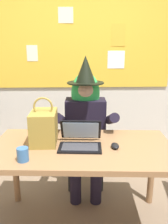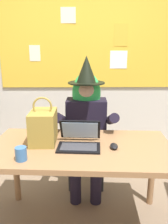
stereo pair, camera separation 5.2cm
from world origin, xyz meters
name	(u,v)px [view 1 (the left image)]	position (x,y,z in m)	size (l,w,h in m)	color
wall_back_bulletin	(85,59)	(0.00, 1.78, 1.34)	(6.09, 1.83, 2.66)	beige
desk_main	(82,156)	(-0.09, 0.13, 0.65)	(1.49, 0.86, 0.74)	#8E6642
chair_at_desk	(85,139)	(-0.03, 0.88, 0.50)	(0.43, 0.43, 0.90)	#2D3347
person_costumed	(86,118)	(-0.04, 0.75, 0.78)	(0.61, 0.66, 1.42)	black
laptop	(80,140)	(-0.11, 0.14, 0.78)	(0.35, 0.32, 0.19)	black
computer_mouse	(115,146)	(0.16, 0.09, 0.76)	(0.06, 0.10, 0.03)	black
handbag	(44,127)	(-0.40, 0.23, 0.87)	(0.20, 0.30, 0.38)	olive
coffee_mug	(23,154)	(-0.50, -0.09, 0.79)	(0.08, 0.08, 0.10)	#336099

